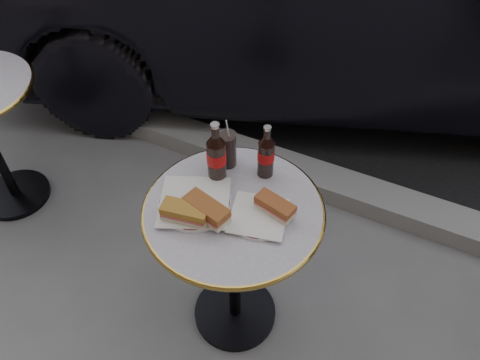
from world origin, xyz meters
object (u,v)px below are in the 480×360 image
at_px(plate_right, 258,217).
at_px(cola_glass, 227,149).
at_px(plate_left, 195,203).
at_px(cola_bottle_right, 266,151).
at_px(bistro_table, 234,268).
at_px(cola_bottle_left, 216,152).

relative_size(plate_right, cola_glass, 1.36).
height_order(plate_left, cola_bottle_right, cola_bottle_right).
xyz_separation_m(bistro_table, plate_left, (-0.12, -0.05, 0.37)).
bearing_deg(plate_right, cola_glass, 138.50).
distance_m(plate_left, cola_bottle_right, 0.30).
xyz_separation_m(plate_left, plate_right, (0.22, 0.04, -0.00)).
distance_m(bistro_table, cola_bottle_left, 0.51).
bearing_deg(bistro_table, plate_left, -159.39).
xyz_separation_m(cola_bottle_right, cola_glass, (-0.14, -0.01, -0.04)).
relative_size(plate_left, plate_right, 1.28).
distance_m(plate_left, cola_glass, 0.24).
distance_m(bistro_table, plate_left, 0.40).
distance_m(bistro_table, cola_glass, 0.49).
distance_m(plate_left, plate_right, 0.22).
xyz_separation_m(bistro_table, cola_bottle_left, (-0.11, 0.10, 0.49)).
bearing_deg(plate_left, bistro_table, 20.61).
xyz_separation_m(plate_left, cola_glass, (0.01, 0.23, 0.06)).
distance_m(bistro_table, plate_right, 0.38).
bearing_deg(plate_left, plate_right, 11.07).
distance_m(plate_left, cola_bottle_left, 0.19).
bearing_deg(cola_glass, cola_bottle_right, 5.46).
bearing_deg(cola_bottle_left, plate_right, -26.55).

